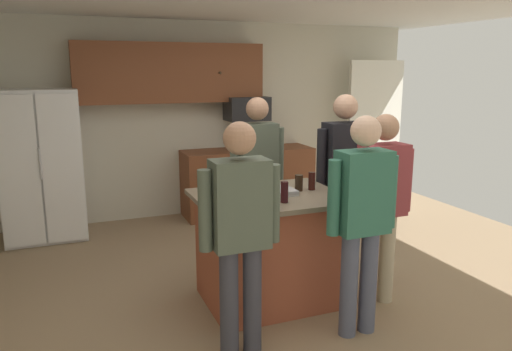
{
  "coord_description": "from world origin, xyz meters",
  "views": [
    {
      "loc": [
        -1.74,
        -3.74,
        1.97
      ],
      "look_at": [
        -0.18,
        0.2,
        1.05
      ],
      "focal_mm": 34.33,
      "sensor_mm": 36.0,
      "label": 1
    }
  ],
  "objects_px": {
    "person_guest_right": "(343,172)",
    "tumbler_amber": "(299,183)",
    "microwave_over_range": "(247,109)",
    "glass_dark_ale": "(284,192)",
    "glass_pilsner": "(230,185)",
    "refrigerator": "(42,165)",
    "serving_tray": "(268,192)",
    "person_elder_center": "(362,212)",
    "person_host_foreground": "(240,226)",
    "person_guest_by_door": "(257,170)",
    "glass_stout_tall": "(312,181)",
    "person_guest_left": "(382,198)",
    "kitchen_island": "(269,248)"
  },
  "relations": [
    {
      "from": "microwave_over_range",
      "to": "glass_dark_ale",
      "type": "bearing_deg",
      "value": -104.87
    },
    {
      "from": "person_elder_center",
      "to": "glass_pilsner",
      "type": "xyz_separation_m",
      "value": [
        -0.69,
        0.97,
        0.05
      ]
    },
    {
      "from": "person_guest_right",
      "to": "tumbler_amber",
      "type": "bearing_deg",
      "value": 4.49
    },
    {
      "from": "refrigerator",
      "to": "person_guest_by_door",
      "type": "height_order",
      "value": "refrigerator"
    },
    {
      "from": "person_guest_by_door",
      "to": "glass_dark_ale",
      "type": "relative_size",
      "value": 10.17
    },
    {
      "from": "person_guest_right",
      "to": "microwave_over_range",
      "type": "bearing_deg",
      "value": -105.61
    },
    {
      "from": "person_guest_by_door",
      "to": "glass_pilsner",
      "type": "relative_size",
      "value": 13.46
    },
    {
      "from": "glass_dark_ale",
      "to": "microwave_over_range",
      "type": "bearing_deg",
      "value": 75.13
    },
    {
      "from": "person_guest_right",
      "to": "serving_tray",
      "type": "relative_size",
      "value": 3.97
    },
    {
      "from": "person_guest_right",
      "to": "serving_tray",
      "type": "xyz_separation_m",
      "value": [
        -0.89,
        -0.27,
        -0.05
      ]
    },
    {
      "from": "glass_pilsner",
      "to": "serving_tray",
      "type": "bearing_deg",
      "value": -34.52
    },
    {
      "from": "refrigerator",
      "to": "serving_tray",
      "type": "height_order",
      "value": "refrigerator"
    },
    {
      "from": "person_elder_center",
      "to": "glass_dark_ale",
      "type": "distance_m",
      "value": 0.64
    },
    {
      "from": "microwave_over_range",
      "to": "person_guest_right",
      "type": "xyz_separation_m",
      "value": [
        0.11,
        -2.3,
        -0.44
      ]
    },
    {
      "from": "refrigerator",
      "to": "kitchen_island",
      "type": "relative_size",
      "value": 1.45
    },
    {
      "from": "glass_stout_tall",
      "to": "serving_tray",
      "type": "distance_m",
      "value": 0.42
    },
    {
      "from": "person_host_foreground",
      "to": "kitchen_island",
      "type": "bearing_deg",
      "value": 0.0
    },
    {
      "from": "glass_pilsner",
      "to": "glass_stout_tall",
      "type": "height_order",
      "value": "glass_stout_tall"
    },
    {
      "from": "person_elder_center",
      "to": "glass_pilsner",
      "type": "bearing_deg",
      "value": 6.52
    },
    {
      "from": "person_elder_center",
      "to": "tumbler_amber",
      "type": "distance_m",
      "value": 0.81
    },
    {
      "from": "person_guest_by_door",
      "to": "person_elder_center",
      "type": "xyz_separation_m",
      "value": [
        0.2,
        -1.56,
        -0.03
      ]
    },
    {
      "from": "glass_pilsner",
      "to": "kitchen_island",
      "type": "bearing_deg",
      "value": -38.65
    },
    {
      "from": "microwave_over_range",
      "to": "glass_pilsner",
      "type": "relative_size",
      "value": 4.42
    },
    {
      "from": "person_guest_by_door",
      "to": "glass_stout_tall",
      "type": "xyz_separation_m",
      "value": [
        0.2,
        -0.77,
        0.03
      ]
    },
    {
      "from": "glass_pilsner",
      "to": "glass_stout_tall",
      "type": "distance_m",
      "value": 0.72
    },
    {
      "from": "glass_dark_ale",
      "to": "glass_stout_tall",
      "type": "distance_m",
      "value": 0.49
    },
    {
      "from": "person_elder_center",
      "to": "glass_dark_ale",
      "type": "xyz_separation_m",
      "value": [
        -0.39,
        0.5,
        0.07
      ]
    },
    {
      "from": "person_host_foreground",
      "to": "person_guest_right",
      "type": "bearing_deg",
      "value": -18.51
    },
    {
      "from": "refrigerator",
      "to": "person_guest_right",
      "type": "xyz_separation_m",
      "value": [
        2.71,
        -2.19,
        0.14
      ]
    },
    {
      "from": "tumbler_amber",
      "to": "person_guest_right",
      "type": "bearing_deg",
      "value": 22.93
    },
    {
      "from": "person_guest_by_door",
      "to": "person_guest_right",
      "type": "xyz_separation_m",
      "value": [
        0.68,
        -0.51,
        0.03
      ]
    },
    {
      "from": "glass_pilsner",
      "to": "serving_tray",
      "type": "distance_m",
      "value": 0.33
    },
    {
      "from": "microwave_over_range",
      "to": "person_guest_left",
      "type": "relative_size",
      "value": 0.35
    },
    {
      "from": "person_elder_center",
      "to": "refrigerator",
      "type": "bearing_deg",
      "value": 5.87
    },
    {
      "from": "kitchen_island",
      "to": "person_elder_center",
      "type": "bearing_deg",
      "value": -61.25
    },
    {
      "from": "glass_pilsner",
      "to": "serving_tray",
      "type": "relative_size",
      "value": 0.29
    },
    {
      "from": "kitchen_island",
      "to": "person_elder_center",
      "type": "distance_m",
      "value": 0.98
    },
    {
      "from": "person_guest_left",
      "to": "person_elder_center",
      "type": "bearing_deg",
      "value": 64.45
    },
    {
      "from": "microwave_over_range",
      "to": "person_guest_right",
      "type": "relative_size",
      "value": 0.32
    },
    {
      "from": "kitchen_island",
      "to": "tumbler_amber",
      "type": "relative_size",
      "value": 8.65
    },
    {
      "from": "refrigerator",
      "to": "glass_dark_ale",
      "type": "distance_m",
      "value": 3.3
    },
    {
      "from": "person_guest_left",
      "to": "glass_dark_ale",
      "type": "height_order",
      "value": "person_guest_left"
    },
    {
      "from": "person_guest_right",
      "to": "person_elder_center",
      "type": "distance_m",
      "value": 1.15
    },
    {
      "from": "person_elder_center",
      "to": "person_guest_by_door",
      "type": "bearing_deg",
      "value": -21.59
    },
    {
      "from": "person_elder_center",
      "to": "serving_tray",
      "type": "bearing_deg",
      "value": -0.94
    },
    {
      "from": "person_guest_by_door",
      "to": "glass_pilsner",
      "type": "distance_m",
      "value": 0.77
    },
    {
      "from": "person_guest_right",
      "to": "glass_stout_tall",
      "type": "relative_size",
      "value": 11.2
    },
    {
      "from": "serving_tray",
      "to": "person_host_foreground",
      "type": "bearing_deg",
      "value": -124.83
    },
    {
      "from": "microwave_over_range",
      "to": "serving_tray",
      "type": "xyz_separation_m",
      "value": [
        -0.78,
        -2.57,
        -0.49
      ]
    },
    {
      "from": "kitchen_island",
      "to": "person_elder_center",
      "type": "relative_size",
      "value": 0.73
    }
  ]
}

